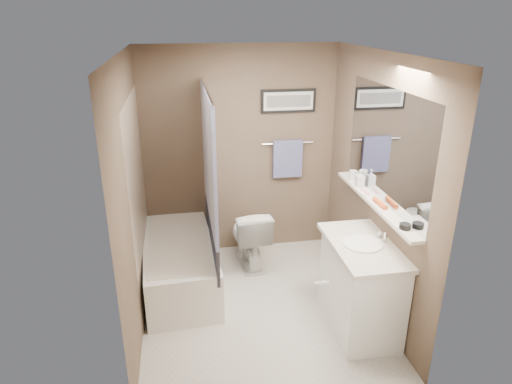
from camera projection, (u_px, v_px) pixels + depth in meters
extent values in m
plane|color=beige|center=(259.00, 306.00, 4.50)|extent=(2.50, 2.50, 0.00)
cube|color=white|center=(259.00, 55.00, 3.62)|extent=(2.20, 2.50, 0.04)
cube|color=brown|center=(240.00, 154.00, 5.18)|extent=(2.20, 0.04, 2.40)
cube|color=brown|center=(292.00, 263.00, 2.93)|extent=(2.20, 0.04, 2.40)
cube|color=brown|center=(134.00, 201.00, 3.88)|extent=(0.04, 2.50, 2.40)
cube|color=brown|center=(373.00, 186.00, 4.22)|extent=(0.04, 2.50, 2.40)
cube|color=#C1A892|center=(139.00, 200.00, 4.41)|extent=(0.02, 1.55, 2.00)
cylinder|color=silver|center=(206.00, 89.00, 4.14)|extent=(0.02, 1.55, 0.02)
cube|color=silver|center=(209.00, 157.00, 4.38)|extent=(0.03, 1.45, 1.28)
cube|color=#242C44|center=(212.00, 234.00, 4.68)|extent=(0.03, 1.45, 0.36)
cube|color=silver|center=(386.00, 146.00, 3.93)|extent=(0.02, 1.60, 1.00)
cube|color=silver|center=(374.00, 202.00, 4.12)|extent=(0.12, 1.60, 0.03)
cylinder|color=silver|center=(288.00, 143.00, 5.22)|extent=(0.60, 0.02, 0.02)
cube|color=#888DC6|center=(288.00, 159.00, 5.27)|extent=(0.34, 0.05, 0.44)
cube|color=black|center=(288.00, 101.00, 5.06)|extent=(0.62, 0.02, 0.26)
cube|color=white|center=(289.00, 101.00, 5.04)|extent=(0.56, 0.00, 0.20)
cube|color=#595959|center=(289.00, 101.00, 5.04)|extent=(0.50, 0.00, 0.13)
cube|color=silver|center=(371.00, 282.00, 3.08)|extent=(0.80, 0.02, 2.00)
cylinder|color=silver|center=(322.00, 283.00, 3.07)|extent=(0.10, 0.02, 0.02)
cube|color=white|center=(179.00, 264.00, 4.75)|extent=(0.79, 1.54, 0.50)
cube|color=white|center=(178.00, 243.00, 4.66)|extent=(0.56, 1.36, 0.02)
imported|color=white|center=(249.00, 236.00, 5.13)|extent=(0.45, 0.72, 0.70)
cube|color=white|center=(360.00, 288.00, 4.08)|extent=(0.53, 0.92, 0.80)
cube|color=silver|center=(364.00, 246.00, 3.93)|extent=(0.54, 0.96, 0.04)
cylinder|color=white|center=(363.00, 243.00, 3.91)|extent=(0.34, 0.34, 0.01)
cylinder|color=silver|center=(385.00, 237.00, 3.93)|extent=(0.02, 0.02, 0.10)
sphere|color=white|center=(380.00, 234.00, 4.03)|extent=(0.05, 0.05, 0.05)
cylinder|color=black|center=(405.00, 226.00, 3.57)|extent=(0.09, 0.09, 0.04)
cylinder|color=#D54E1E|center=(380.00, 203.00, 4.00)|extent=(0.05, 0.22, 0.04)
cube|color=pink|center=(365.00, 191.00, 4.32)|extent=(0.04, 0.16, 0.01)
cylinder|color=silver|center=(353.00, 175.00, 4.59)|extent=(0.08, 0.08, 0.10)
imported|color=#999999|center=(360.00, 178.00, 4.42)|extent=(0.08, 0.08, 0.17)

